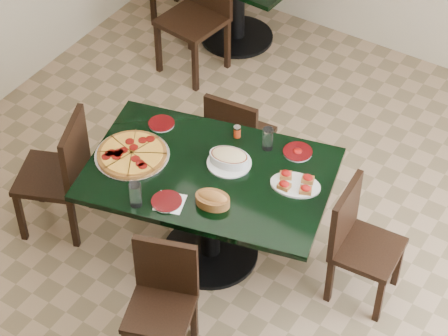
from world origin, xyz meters
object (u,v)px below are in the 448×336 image
Objects in this scene: main_table at (210,193)px; lasagna_casserole at (229,158)px; chair_left at (62,170)px; bread_basket at (213,199)px; chair_near at (163,296)px; pepperoni_pizza at (132,154)px; chair_far at (237,136)px; bruschetta_platter at (296,183)px; back_chair_near at (200,7)px; chair_right at (357,238)px.

lasagna_casserole reaches higher than main_table.
chair_left reaches higher than main_table.
bread_basket is at bearing -66.43° from main_table.
pepperoni_pizza is (-0.64, 0.60, 0.33)m from chair_near.
chair_left is at bearing -177.05° from main_table.
chair_far is 1.44m from chair_near.
lasagna_casserole is (1.02, 0.41, 0.29)m from chair_left.
lasagna_casserole is at bearing 49.42° from main_table.
bread_basket is 0.51m from bruschetta_platter.
back_chair_near is 3.56× the size of lasagna_casserole.
chair_left is 1.55m from bruschetta_platter.
pepperoni_pizza is at bearing 159.88° from bread_basket.
pepperoni_pizza is (-1.39, -0.38, 0.31)m from chair_right.
bread_basket reaches higher than chair_near.
main_table is 2.00× the size of chair_right.
bruschetta_platter is at bearing 96.17° from chair_right.
chair_left is at bearing 101.94° from chair_right.
back_chair_near reaches higher than chair_far.
back_chair_near reaches higher than main_table.
pepperoni_pizza is (-0.48, -0.14, 0.20)m from main_table.
main_table is at bearing 16.19° from pepperoni_pizza.
chair_near is at bearing -43.17° from pepperoni_pizza.
chair_left is 1.94× the size of pepperoni_pizza.
chair_left reaches higher than chair_far.
bruschetta_platter is at bearing -34.73° from back_chair_near.
bread_basket is (-0.74, -0.46, 0.33)m from chair_right.
chair_far is 0.83× the size of back_chair_near.
chair_left is 3.27× the size of lasagna_casserole.
chair_left is 1.16m from bread_basket.
main_table is 5.98× the size of lasagna_casserole.
back_chair_near is at bearing 111.60° from main_table.
back_chair_near is 2.07m from lasagna_casserole.
bruschetta_platter is (1.46, 0.46, 0.27)m from chair_left.
lasagna_casserole is (0.27, -0.53, 0.34)m from chair_far.
bruschetta_platter is at bearing 5.26° from main_table.
main_table is 7.06× the size of bread_basket.
chair_right is 1.94m from chair_left.
pepperoni_pizza is 0.65m from bread_basket.
main_table is 0.57m from bruschetta_platter.
chair_near is 2.82m from back_chair_near.
bread_basket is at bearing -144.97° from bruschetta_platter.
chair_near is at bearing 138.60° from chair_right.
bruschetta_platter is (0.98, 0.31, 0.01)m from pepperoni_pizza.
bruschetta_platter is (0.44, 0.05, -0.02)m from lasagna_casserole.
chair_far is (-0.21, 0.66, -0.12)m from main_table.
chair_left is 0.92× the size of back_chair_near.
chair_near is (0.36, -1.39, -0.01)m from chair_far.
lasagna_casserole is (1.28, -1.60, 0.24)m from back_chair_near.
bruschetta_platter is (1.72, -1.55, 0.22)m from back_chair_near.
bread_basket reaches higher than bruschetta_platter.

